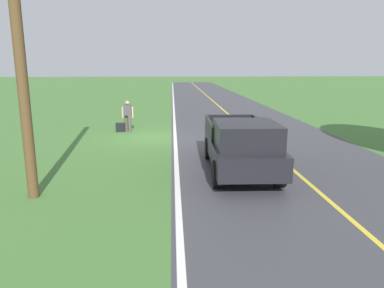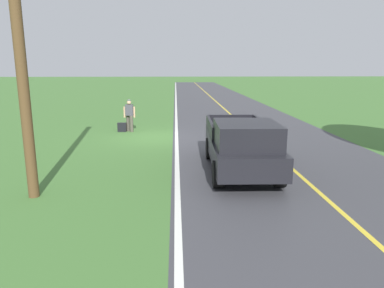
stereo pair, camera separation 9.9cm
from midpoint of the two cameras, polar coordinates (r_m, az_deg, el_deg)
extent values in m
plane|color=#427033|center=(17.85, -5.91, 1.08)|extent=(200.00, 200.00, 0.00)
cube|color=#3D3D42|center=(18.28, 10.26, 1.22)|extent=(8.32, 120.00, 0.00)
cube|color=silver|center=(17.82, -2.32, 1.13)|extent=(0.16, 117.60, 0.00)
cube|color=gold|center=(18.28, 10.26, 1.23)|extent=(0.14, 117.60, 0.00)
cylinder|color=#4C473D|center=(19.40, -9.49, 3.21)|extent=(0.18, 0.18, 0.88)
cylinder|color=#4C473D|center=(19.67, -10.03, 3.31)|extent=(0.18, 0.18, 0.88)
cube|color=#3F3F47|center=(19.44, -9.84, 5.38)|extent=(0.40, 0.27, 0.58)
sphere|color=tan|center=(19.39, -9.89, 6.57)|extent=(0.23, 0.23, 0.23)
sphere|color=#4C564C|center=(19.39, -9.90, 6.79)|extent=(0.20, 0.20, 0.20)
cube|color=#234C2D|center=(19.63, -9.77, 5.54)|extent=(0.32, 0.20, 0.44)
cylinder|color=tan|center=(19.40, -9.08, 5.07)|extent=(0.10, 0.10, 0.58)
cylinder|color=tan|center=(19.47, -10.60, 5.04)|extent=(0.10, 0.10, 0.58)
cube|color=black|center=(19.58, -10.98, 2.65)|extent=(0.46, 0.21, 0.49)
cube|color=black|center=(12.15, 7.90, -0.73)|extent=(2.14, 5.45, 0.70)
cube|color=black|center=(10.86, 8.98, 1.50)|extent=(1.89, 2.21, 0.72)
cube|color=black|center=(10.85, 8.99, 1.87)|extent=(1.71, 1.34, 0.43)
cube|color=black|center=(13.26, 11.27, 2.78)|extent=(0.18, 3.03, 0.45)
cube|color=black|center=(12.98, 3.13, 2.81)|extent=(0.18, 3.03, 0.45)
cube|color=black|center=(14.57, 6.39, 3.80)|extent=(1.84, 0.15, 0.45)
cylinder|color=black|center=(10.78, 14.04, -4.62)|extent=(0.32, 0.81, 0.80)
cylinder|color=black|center=(10.45, 4.44, -4.81)|extent=(0.32, 0.81, 0.80)
cylinder|color=black|center=(13.88, 10.54, -0.66)|extent=(0.32, 0.81, 0.80)
cylinder|color=black|center=(13.63, 3.11, -0.70)|extent=(0.32, 0.81, 0.80)
cylinder|color=brown|center=(10.14, -25.65, 14.21)|extent=(0.28, 0.28, 8.03)
camera|label=1|loc=(0.05, -89.73, 0.06)|focal=33.39mm
camera|label=2|loc=(0.05, 90.27, -0.06)|focal=33.39mm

